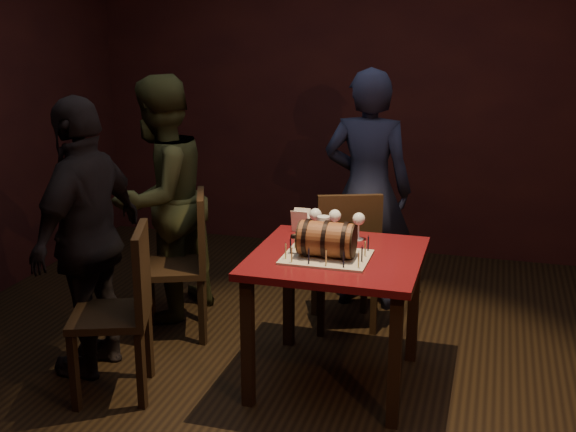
{
  "coord_description": "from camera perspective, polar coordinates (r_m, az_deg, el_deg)",
  "views": [
    {
      "loc": [
        0.95,
        -3.51,
        1.99
      ],
      "look_at": [
        -0.08,
        0.05,
        0.95
      ],
      "focal_mm": 45.0,
      "sensor_mm": 36.0,
      "label": 1
    }
  ],
  "objects": [
    {
      "name": "wine_glass_right",
      "position": [
        4.1,
        5.62,
        -0.33
      ],
      "size": [
        0.07,
        0.07,
        0.16
      ],
      "color": "silver",
      "rests_on": "pub_table"
    },
    {
      "name": "cake_board",
      "position": [
        3.81,
        3.06,
        -3.26
      ],
      "size": [
        0.45,
        0.35,
        0.01
      ],
      "primitive_type": "cube",
      "color": "#AA9D89",
      "rests_on": "pub_table"
    },
    {
      "name": "person_back",
      "position": [
        4.97,
        6.31,
        2.05
      ],
      "size": [
        0.61,
        0.4,
        1.66
      ],
      "primitive_type": "imported",
      "rotation": [
        0.0,
        0.0,
        3.14
      ],
      "color": "#1A1E35",
      "rests_on": "ground"
    },
    {
      "name": "wine_glass_left",
      "position": [
        4.17,
        2.18,
        0.03
      ],
      "size": [
        0.07,
        0.07,
        0.16
      ],
      "color": "silver",
      "rests_on": "pub_table"
    },
    {
      "name": "wine_glass_mid",
      "position": [
        4.15,
        3.72,
        -0.07
      ],
      "size": [
        0.07,
        0.07,
        0.16
      ],
      "color": "silver",
      "rests_on": "pub_table"
    },
    {
      "name": "room_shell",
      "position": [
        3.69,
        1.05,
        6.45
      ],
      "size": [
        5.04,
        5.04,
        2.8
      ],
      "color": "black",
      "rests_on": "ground"
    },
    {
      "name": "person_left_front",
      "position": [
        4.17,
        -15.5,
        -1.65
      ],
      "size": [
        0.44,
        0.95,
        1.58
      ],
      "primitive_type": "imported",
      "rotation": [
        0.0,
        0.0,
        -1.63
      ],
      "color": "black",
      "rests_on": "ground"
    },
    {
      "name": "chair_back",
      "position": [
        4.61,
        4.64,
        -2.96
      ],
      "size": [
        0.52,
        0.52,
        0.93
      ],
      "color": "black",
      "rests_on": "ground"
    },
    {
      "name": "birthday_candles",
      "position": [
        3.8,
        3.08,
        -2.6
      ],
      "size": [
        0.4,
        0.3,
        0.09
      ],
      "color": "#DFD385",
      "rests_on": "cake_board"
    },
    {
      "name": "chair_left_rear",
      "position": [
        4.58,
        -8.02,
        -3.21
      ],
      "size": [
        0.52,
        0.52,
        0.93
      ],
      "color": "black",
      "rests_on": "ground"
    },
    {
      "name": "chair_left_front",
      "position": [
        3.92,
        -12.79,
        -6.73
      ],
      "size": [
        0.52,
        0.52,
        0.93
      ],
      "color": "black",
      "rests_on": "ground"
    },
    {
      "name": "menu_card",
      "position": [
        4.25,
        1.0,
        -0.38
      ],
      "size": [
        0.1,
        0.05,
        0.13
      ],
      "primitive_type": null,
      "color": "white",
      "rests_on": "pub_table"
    },
    {
      "name": "pub_table",
      "position": [
        3.92,
        3.87,
        -4.55
      ],
      "size": [
        0.9,
        0.9,
        0.75
      ],
      "color": "#460B10",
      "rests_on": "ground"
    },
    {
      "name": "pint_of_ale",
      "position": [
        4.06,
        2.8,
        -1.09
      ],
      "size": [
        0.07,
        0.07,
        0.15
      ],
      "color": "silver",
      "rests_on": "pub_table"
    },
    {
      "name": "person_left_rear",
      "position": [
        4.83,
        -10.05,
        1.3
      ],
      "size": [
        0.79,
        0.92,
        1.62
      ],
      "primitive_type": "imported",
      "rotation": [
        0.0,
        0.0,
        -1.82
      ],
      "color": "#3B3E1F",
      "rests_on": "ground"
    },
    {
      "name": "barrel_cake",
      "position": [
        3.78,
        3.07,
        -1.85
      ],
      "size": [
        0.35,
        0.2,
        0.2
      ],
      "color": "brown",
      "rests_on": "cake_board"
    }
  ]
}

